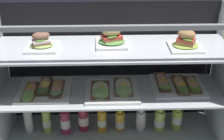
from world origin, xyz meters
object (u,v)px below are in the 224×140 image
at_px(juice_bottle_near_post, 65,122).
at_px(juice_bottle_front_second, 102,120).
at_px(plated_roll_sandwich_near_right_corner, 186,42).
at_px(juice_bottle_back_center, 177,118).
at_px(plated_roll_sandwich_far_right, 42,43).
at_px(juice_bottle_back_left, 160,120).
at_px(open_sandwich_tray_near_right_corner, 45,89).
at_px(juice_bottle_back_right, 47,121).
at_px(open_sandwich_tray_far_right, 178,85).
at_px(juice_bottle_front_left_end, 141,121).
at_px(open_sandwich_tray_left_of_center, 112,90).
at_px(juice_bottle_front_fourth, 83,118).
at_px(plated_roll_sandwich_left_of_center, 111,38).
at_px(juice_bottle_front_right_end, 28,120).
at_px(juice_bottle_front_middle, 120,121).

xyz_separation_m(juice_bottle_near_post, juice_bottle_front_second, (0.25, 0.01, -0.00)).
relative_size(plated_roll_sandwich_near_right_corner, juice_bottle_back_center, 0.94).
distance_m(plated_roll_sandwich_far_right, juice_bottle_back_left, 0.96).
bearing_deg(juice_bottle_back_left, plated_roll_sandwich_far_right, -178.56).
bearing_deg(open_sandwich_tray_near_right_corner, juice_bottle_back_right, 116.71).
xyz_separation_m(open_sandwich_tray_far_right, juice_bottle_front_left_end, (-0.23, 0.01, -0.29)).
bearing_deg(open_sandwich_tray_near_right_corner, juice_bottle_back_center, 2.56).
bearing_deg(open_sandwich_tray_near_right_corner, juice_bottle_near_post, 6.25).
height_order(open_sandwich_tray_left_of_center, juice_bottle_front_fourth, open_sandwich_tray_left_of_center).
relative_size(open_sandwich_tray_near_right_corner, juice_bottle_front_fourth, 1.46).
relative_size(plated_roll_sandwich_left_of_center, juice_bottle_front_right_end, 0.82).
xyz_separation_m(juice_bottle_back_right, juice_bottle_front_fourth, (0.25, 0.01, 0.00)).
relative_size(plated_roll_sandwich_far_right, juice_bottle_front_left_end, 1.02).
xyz_separation_m(juice_bottle_back_right, juice_bottle_near_post, (0.13, -0.02, -0.00)).
distance_m(juice_bottle_front_fourth, juice_bottle_front_left_end, 0.40).
relative_size(juice_bottle_front_fourth, juice_bottle_back_left, 1.14).
height_order(juice_bottle_back_right, juice_bottle_front_second, same).
height_order(open_sandwich_tray_far_right, juice_bottle_back_center, open_sandwich_tray_far_right).
relative_size(plated_roll_sandwich_left_of_center, juice_bottle_front_second, 0.86).
height_order(juice_bottle_front_fourth, juice_bottle_front_second, juice_bottle_front_fourth).
relative_size(juice_bottle_back_right, juice_bottle_front_middle, 1.11).
bearing_deg(open_sandwich_tray_near_right_corner, plated_roll_sandwich_left_of_center, 5.81).
bearing_deg(juice_bottle_front_middle, plated_roll_sandwich_left_of_center, 169.96).
height_order(juice_bottle_front_fourth, juice_bottle_back_left, juice_bottle_front_fourth).
height_order(plated_roll_sandwich_left_of_center, juice_bottle_front_right_end, plated_roll_sandwich_left_of_center).
distance_m(plated_roll_sandwich_near_right_corner, open_sandwich_tray_left_of_center, 0.55).
distance_m(juice_bottle_back_right, juice_bottle_near_post, 0.13).
distance_m(juice_bottle_back_right, juice_bottle_front_second, 0.38).
bearing_deg(open_sandwich_tray_near_right_corner, juice_bottle_front_left_end, 2.93).
distance_m(plated_roll_sandwich_near_right_corner, juice_bottle_back_right, 1.08).
bearing_deg(juice_bottle_front_left_end, juice_bottle_back_right, 179.96).
height_order(open_sandwich_tray_far_right, juice_bottle_near_post, open_sandwich_tray_far_right).
bearing_deg(juice_bottle_front_middle, juice_bottle_front_fourth, 176.69).
relative_size(juice_bottle_back_right, juice_bottle_front_second, 1.00).
bearing_deg(juice_bottle_front_right_end, juice_bottle_near_post, -6.78).
distance_m(plated_roll_sandwich_left_of_center, juice_bottle_front_middle, 0.62).
bearing_deg(open_sandwich_tray_far_right, juice_bottle_near_post, -179.07).
height_order(juice_bottle_near_post, juice_bottle_front_second, juice_bottle_front_second).
xyz_separation_m(plated_roll_sandwich_far_right, juice_bottle_near_post, (0.10, 0.01, -0.59)).
distance_m(open_sandwich_tray_left_of_center, juice_bottle_back_center, 0.54).
height_order(juice_bottle_front_left_end, juice_bottle_back_left, juice_bottle_back_left).
distance_m(open_sandwich_tray_left_of_center, juice_bottle_back_right, 0.53).
height_order(juice_bottle_back_right, juice_bottle_near_post, juice_bottle_back_right).
xyz_separation_m(plated_roll_sandwich_near_right_corner, juice_bottle_back_left, (-0.11, 0.04, -0.60)).
relative_size(open_sandwich_tray_far_right, juice_bottle_front_left_end, 1.83).
relative_size(open_sandwich_tray_far_right, juice_bottle_front_middle, 1.68).
bearing_deg(plated_roll_sandwich_far_right, open_sandwich_tray_far_right, 1.41).
relative_size(plated_roll_sandwich_left_of_center, juice_bottle_back_left, 0.95).
distance_m(open_sandwich_tray_near_right_corner, juice_bottle_near_post, 0.29).
distance_m(juice_bottle_near_post, juice_bottle_back_center, 0.78).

